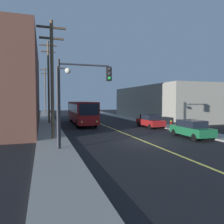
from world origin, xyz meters
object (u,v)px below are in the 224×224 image
at_px(city_bus, 81,112).
at_px(parked_car_red, 150,121).
at_px(utility_pole_far, 45,89).
at_px(street_lamp_left, 61,95).
at_px(utility_pole_mid, 49,79).
at_px(parked_car_green, 191,129).
at_px(traffic_signal_left_corner, 82,87).
at_px(fire_hydrant, 171,124).
at_px(utility_pole_near, 52,74).

relative_size(city_bus, parked_car_red, 2.74).
bearing_deg(utility_pole_far, street_lamp_left, -89.31).
bearing_deg(city_bus, utility_pole_mid, 158.89).
height_order(parked_car_green, traffic_signal_left_corner, traffic_signal_left_corner).
relative_size(utility_pole_mid, utility_pole_far, 1.04).
bearing_deg(street_lamp_left, utility_pole_mid, 90.93).
xyz_separation_m(street_lamp_left, fire_hydrant, (13.68, 7.84, -3.16)).
bearing_deg(utility_pole_near, fire_hydrant, 14.36).
bearing_deg(traffic_signal_left_corner, utility_pole_near, 113.03).
distance_m(city_bus, utility_pole_far, 24.85).
height_order(utility_pole_far, fire_hydrant, utility_pole_far).
bearing_deg(utility_pole_mid, parked_car_green, -53.43).
xyz_separation_m(city_bus, parked_car_red, (7.55, -6.44, -0.98)).
height_order(parked_car_green, parked_car_red, same).
distance_m(parked_car_red, traffic_signal_left_corner, 14.34).
bearing_deg(utility_pole_near, utility_pole_far, 90.18).
distance_m(utility_pole_near, traffic_signal_left_corner, 4.75).
height_order(parked_car_green, street_lamp_left, street_lamp_left).
distance_m(utility_pole_near, street_lamp_left, 4.66).
xyz_separation_m(parked_car_green, utility_pole_near, (-12.02, 2.73, 4.78)).
bearing_deg(parked_car_red, city_bus, 139.54).
xyz_separation_m(utility_pole_near, utility_pole_far, (-0.11, 35.67, 0.63)).
xyz_separation_m(parked_car_green, utility_pole_mid, (-11.94, 16.09, 5.67)).
distance_m(city_bus, fire_hydrant, 12.57).
xyz_separation_m(parked_car_red, street_lamp_left, (-11.66, -9.47, 2.90)).
bearing_deg(city_bus, street_lamp_left, -104.50).
bearing_deg(city_bus, parked_car_red, -40.46).
relative_size(parked_car_green, street_lamp_left, 0.81).
bearing_deg(parked_car_green, parked_car_red, 89.95).
bearing_deg(parked_car_green, street_lamp_left, -172.58).
xyz_separation_m(parked_car_green, fire_hydrant, (2.02, 6.33, -0.26)).
bearing_deg(fire_hydrant, utility_pole_mid, 145.04).
xyz_separation_m(utility_pole_far, street_lamp_left, (0.48, -39.92, -2.51)).
bearing_deg(utility_pole_far, city_bus, -79.17).
bearing_deg(utility_pole_mid, traffic_signal_left_corner, -84.47).
bearing_deg(city_bus, utility_pole_near, -111.03).
bearing_deg(traffic_signal_left_corner, parked_car_red, 42.61).
bearing_deg(street_lamp_left, parked_car_green, 7.42).
bearing_deg(parked_car_red, utility_pole_mid, 145.75).
height_order(utility_pole_far, street_lamp_left, utility_pole_far).
bearing_deg(city_bus, parked_car_green, -62.35).
relative_size(utility_pole_near, fire_hydrant, 11.84).
bearing_deg(utility_pole_near, street_lamp_left, -85.02).
bearing_deg(parked_car_green, city_bus, 117.65).
bearing_deg(parked_car_red, parked_car_green, -90.05).
height_order(utility_pole_mid, traffic_signal_left_corner, utility_pole_mid).
height_order(utility_pole_near, utility_pole_far, utility_pole_far).
height_order(parked_car_green, utility_pole_near, utility_pole_near).
bearing_deg(utility_pole_mid, fire_hydrant, -34.96).
distance_m(parked_car_green, street_lamp_left, 12.10).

